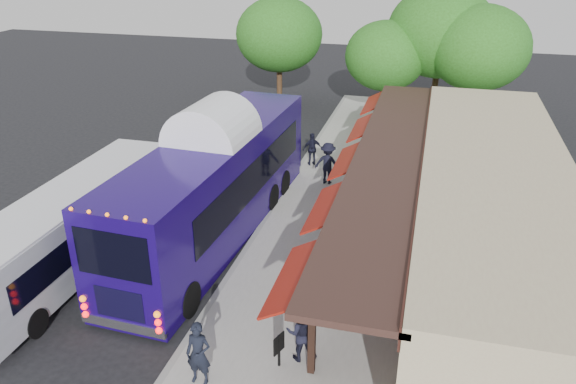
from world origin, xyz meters
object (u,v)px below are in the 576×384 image
Objects in this scene: city_bus at (73,225)px; sign_board at (279,345)px; ped_a at (199,354)px; ped_d at (328,163)px; ped_c at (312,149)px; ped_b at (302,332)px; coach_bus at (215,180)px.

sign_board is (8.24, -3.28, -0.75)m from city_bus.
ped_d reaches higher than ped_a.
city_bus is at bearing 32.23° from ped_c.
ped_b is at bearing -17.72° from city_bus.
coach_bus is 7.97m from ped_b.
ped_b is 1.06× the size of ped_c.
sign_board is at bearing 69.68° from ped_c.
sign_board is (1.10, -12.26, -0.30)m from ped_d.
coach_bus is at bearing -65.49° from ped_b.
city_bus is (-3.91, -3.37, -0.70)m from coach_bus.
coach_bus reaches higher than ped_d.
ped_a is (6.44, -4.36, -0.53)m from city_bus.
coach_bus is 7.66× the size of ped_b.
ped_d is 1.95× the size of sign_board.
ped_c is 14.49m from sign_board.
city_bus is 8.90m from sign_board.
ped_a is 13.35m from ped_d.
ped_b is (2.31, 1.52, -0.02)m from ped_a.
sign_board is at bearing -53.94° from coach_bus.
coach_bus is 8.07m from sign_board.
ped_d is at bearing 90.53° from ped_c.
city_bus is 5.93× the size of ped_a.
ped_c is at bearing 77.99° from coach_bus.
ped_a is 15.39m from ped_c.
ped_b is 11.92m from ped_d.
ped_c is 1.64× the size of sign_board.
ped_b is at bearing -49.06° from coach_bus.
ped_d is (3.23, 5.61, -1.15)m from coach_bus.
ped_c is (2.05, 7.66, -1.30)m from coach_bus.
ped_a is 0.92× the size of ped_d.
ped_d reaches higher than ped_b.
ped_c is (-2.79, 13.86, -0.05)m from ped_b.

